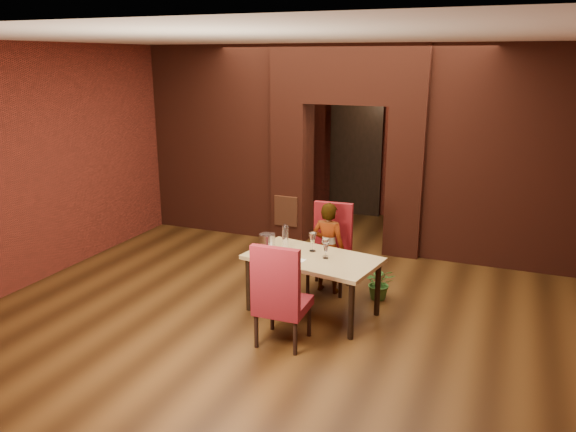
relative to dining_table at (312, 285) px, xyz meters
name	(u,v)px	position (x,y,z in m)	size (l,w,h in m)	color
floor	(302,289)	(-0.36, 0.62, -0.36)	(8.00, 8.00, 0.00)	#422710
ceiling	(304,39)	(-0.36, 0.62, 2.84)	(7.00, 8.00, 0.04)	silver
wall_back	(378,133)	(-0.36, 4.62, 1.24)	(7.00, 0.04, 3.20)	maroon
wall_front	(78,288)	(-0.36, -3.38, 1.24)	(7.00, 0.04, 3.20)	maroon
wall_left	(85,154)	(-3.86, 0.62, 1.24)	(0.04, 8.00, 3.20)	maroon
pillar_left	(293,172)	(-1.31, 2.62, 0.79)	(0.55, 0.55, 2.30)	maroon
pillar_right	(407,181)	(0.59, 2.62, 0.79)	(0.55, 0.55, 2.30)	maroon
lintel	(351,74)	(-0.36, 2.62, 2.39)	(2.45, 0.55, 0.90)	maroon
wing_wall_left	(217,141)	(-2.73, 2.62, 1.24)	(2.27, 0.35, 3.20)	maroon
wing_wall_right	(508,159)	(2.00, 2.62, 1.24)	(2.27, 0.35, 3.20)	maroon
vent_panel	(286,211)	(-1.31, 2.33, 0.19)	(0.40, 0.03, 0.50)	#A75530
rear_door	(356,161)	(-0.76, 4.56, 0.69)	(0.90, 0.08, 2.10)	black
rear_door_frame	(355,161)	(-0.76, 4.52, 0.69)	(1.02, 0.04, 2.22)	black
dining_table	(312,285)	(0.00, 0.00, 0.00)	(1.54, 0.87, 0.72)	#A28857
chair_far	(329,249)	(-0.05, 0.75, 0.21)	(0.52, 0.52, 1.15)	maroon
chair_near	(283,292)	(-0.04, -0.81, 0.22)	(0.53, 0.53, 1.16)	maroon
person_seated	(328,248)	(-0.04, 0.70, 0.25)	(0.44, 0.29, 1.21)	silver
wine_glass_a	(313,242)	(-0.07, 0.18, 0.48)	(0.09, 0.09, 0.23)	white
wine_glass_b	(326,248)	(0.14, 0.06, 0.47)	(0.09, 0.09, 0.22)	white
wine_glass_c	(326,251)	(0.16, 0.00, 0.45)	(0.08, 0.08, 0.19)	silver
tasting_sheet	(289,260)	(-0.22, -0.23, 0.36)	(0.33, 0.24, 0.00)	white
wine_bucket	(267,243)	(-0.55, -0.08, 0.48)	(0.19, 0.19, 0.24)	silver
water_bottle	(285,237)	(-0.39, 0.09, 0.52)	(0.08, 0.08, 0.33)	white
potted_plant	(380,283)	(0.67, 0.70, -0.14)	(0.40, 0.35, 0.44)	#326728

